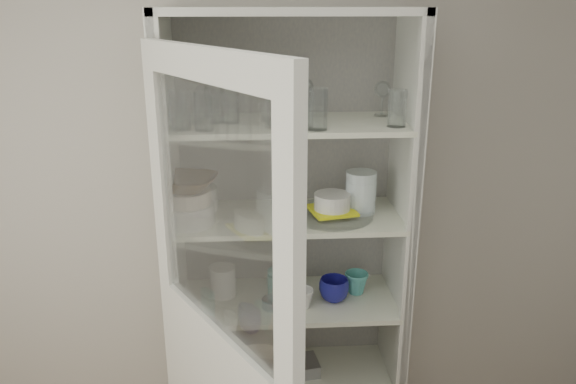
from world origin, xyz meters
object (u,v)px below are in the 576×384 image
(goblet_0, at_px, (203,100))
(yellow_trivet, at_px, (332,210))
(mug_blue, at_px, (334,290))
(teal_jar, at_px, (278,283))
(white_ramekin, at_px, (332,201))
(tin_box, at_px, (296,367))
(grey_bowl_stack, at_px, (361,192))
(goblet_1, at_px, (291,96))
(terracotta_bowl, at_px, (187,183))
(pantry_cabinet, at_px, (287,275))
(plate_stack_front, at_px, (189,213))
(cream_bowl, at_px, (188,197))
(mug_teal, at_px, (356,283))
(goblet_3, at_px, (382,97))
(goblet_2, at_px, (304,95))
(glass_platter, at_px, (332,214))
(mug_white, at_px, (303,298))
(measuring_cups, at_px, (273,303))
(white_canister, at_px, (223,281))
(cream_dish, at_px, (260,366))
(plate_stack_back, at_px, (192,198))

(goblet_0, bearing_deg, yellow_trivet, -12.76)
(mug_blue, distance_m, teal_jar, 0.25)
(white_ramekin, height_order, tin_box, white_ramekin)
(teal_jar, bearing_deg, grey_bowl_stack, -4.15)
(goblet_1, height_order, grey_bowl_stack, goblet_1)
(terracotta_bowl, height_order, white_ramekin, terracotta_bowl)
(pantry_cabinet, bearing_deg, tin_box, -60.27)
(plate_stack_front, height_order, cream_bowl, cream_bowl)
(grey_bowl_stack, distance_m, mug_teal, 0.44)
(goblet_3, relative_size, mug_blue, 1.21)
(cream_bowl, bearing_deg, yellow_trivet, 4.16)
(goblet_3, xyz_separation_m, grey_bowl_stack, (-0.09, -0.08, -0.39))
(mug_teal, bearing_deg, goblet_0, 171.39)
(yellow_trivet, distance_m, grey_bowl_stack, 0.15)
(goblet_0, distance_m, yellow_trivet, 0.70)
(pantry_cabinet, relative_size, cream_bowl, 11.09)
(goblet_2, distance_m, grey_bowl_stack, 0.47)
(glass_platter, distance_m, mug_white, 0.39)
(white_ramekin, distance_m, measuring_cups, 0.51)
(goblet_3, bearing_deg, white_canister, -176.18)
(cream_bowl, distance_m, terracotta_bowl, 0.06)
(cream_bowl, relative_size, white_ramekin, 1.23)
(measuring_cups, bearing_deg, cream_bowl, 179.55)
(measuring_cups, bearing_deg, tin_box, 35.56)
(yellow_trivet, xyz_separation_m, mug_blue, (0.02, -0.00, -0.37))
(plate_stack_front, height_order, mug_teal, plate_stack_front)
(plate_stack_front, xyz_separation_m, terracotta_bowl, (0.00, 0.00, 0.13))
(goblet_0, relative_size, yellow_trivet, 0.85)
(white_canister, relative_size, tin_box, 0.68)
(terracotta_bowl, relative_size, mug_blue, 1.81)
(goblet_2, relative_size, cream_bowl, 0.91)
(teal_jar, xyz_separation_m, cream_dish, (-0.09, -0.03, -0.42))
(goblet_1, height_order, plate_stack_front, goblet_1)
(mug_white, bearing_deg, measuring_cups, -179.48)
(goblet_0, height_order, goblet_1, goblet_1)
(goblet_0, distance_m, cream_dish, 1.26)
(glass_platter, bearing_deg, teal_jar, 163.35)
(goblet_3, bearing_deg, yellow_trivet, -150.29)
(goblet_2, distance_m, cream_dish, 1.27)
(yellow_trivet, distance_m, measuring_cups, 0.48)
(mug_white, bearing_deg, cream_dish, 158.83)
(goblet_0, height_order, goblet_2, goblet_2)
(goblet_3, height_order, cream_dish, goblet_3)
(cream_bowl, height_order, mug_blue, cream_bowl)
(mug_teal, bearing_deg, goblet_1, 161.21)
(mug_teal, xyz_separation_m, tin_box, (-0.27, -0.03, -0.42))
(plate_stack_back, relative_size, tin_box, 1.07)
(pantry_cabinet, bearing_deg, cream_dish, -155.37)
(terracotta_bowl, bearing_deg, teal_jar, 16.80)
(pantry_cabinet, bearing_deg, terracotta_bowl, -160.82)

